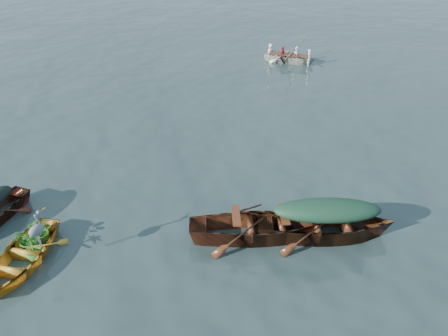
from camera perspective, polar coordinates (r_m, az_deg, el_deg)
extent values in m
plane|color=#2D3F3D|center=(12.68, -3.77, -3.91)|extent=(140.00, 140.00, 0.00)
imported|color=gold|center=(11.56, -24.69, -11.35)|extent=(2.46, 3.61, 0.91)
imported|color=#4D2A12|center=(11.56, 12.87, -8.77)|extent=(4.96, 3.69, 1.16)
imported|color=#572515|center=(11.30, 4.55, -9.04)|extent=(4.95, 3.83, 1.17)
imported|color=white|center=(24.30, 8.48, 13.47)|extent=(3.96, 1.58, 0.89)
ellipsoid|color=#173824|center=(11.05, 13.37, -5.42)|extent=(2.73, 2.03, 0.52)
imported|color=#21731E|center=(11.43, -24.02, -6.79)|extent=(0.96, 1.08, 0.60)
imported|color=white|center=(24.06, 8.63, 15.34)|extent=(2.80, 1.33, 0.76)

